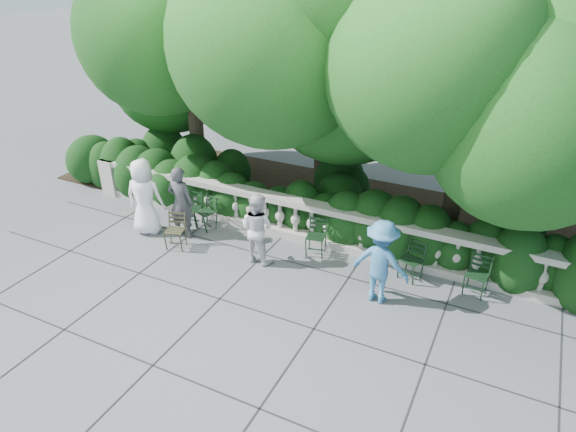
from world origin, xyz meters
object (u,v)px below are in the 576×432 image
at_px(chair_a, 190,227).
at_px(person_woman_grey, 181,203).
at_px(person_older_blue, 381,262).
at_px(chair_weathered, 175,251).
at_px(person_businessman, 145,197).
at_px(chair_c, 314,257).
at_px(chair_e, 471,298).
at_px(person_casual_man, 257,228).
at_px(chair_f, 405,281).
at_px(chair_b, 202,231).

bearing_deg(chair_a, person_woman_grey, -75.81).
bearing_deg(person_older_blue, chair_a, -5.63).
distance_m(chair_weathered, person_businessman, 1.50).
height_order(chair_c, chair_weathered, same).
relative_size(chair_a, chair_e, 1.00).
bearing_deg(person_casual_man, chair_e, -166.71).
bearing_deg(person_woman_grey, chair_weathered, 103.95).
bearing_deg(person_woman_grey, person_businessman, 9.69).
distance_m(chair_e, person_woman_grey, 6.58).
relative_size(chair_e, chair_weathered, 1.00).
distance_m(person_casual_man, person_older_blue, 2.79).
relative_size(chair_f, chair_weathered, 1.00).
xyz_separation_m(chair_b, chair_e, (6.26, 0.12, 0.00)).
distance_m(chair_a, chair_f, 5.32).
bearing_deg(person_businessman, chair_e, 170.85).
xyz_separation_m(chair_a, chair_weathered, (0.35, -1.07, 0.00)).
bearing_deg(person_older_blue, chair_c, -22.96).
xyz_separation_m(chair_weathered, person_businessman, (-1.09, 0.44, 0.92)).
distance_m(chair_b, chair_weathered, 1.05).
bearing_deg(chair_c, person_businessman, -179.88).
distance_m(chair_e, person_casual_man, 4.53).
xyz_separation_m(chair_c, person_casual_man, (-1.06, -0.62, 0.79)).
relative_size(chair_a, person_businessman, 0.45).
distance_m(chair_weathered, person_casual_man, 2.09).
xyz_separation_m(chair_e, person_woman_grey, (-6.50, -0.50, 0.87)).
distance_m(chair_c, chair_e, 3.35).
bearing_deg(person_older_blue, person_businessman, 1.74).
xyz_separation_m(chair_b, person_older_blue, (4.62, -0.74, 0.85)).
distance_m(person_woman_grey, person_older_blue, 4.88).
bearing_deg(chair_b, person_woman_grey, -104.18).
relative_size(chair_weathered, person_older_blue, 0.49).
relative_size(chair_weathered, person_woman_grey, 0.48).
bearing_deg(chair_a, chair_f, -2.66).
height_order(chair_e, person_businessman, person_businessman).
bearing_deg(chair_c, person_older_blue, -35.85).
relative_size(chair_b, person_businessman, 0.45).
relative_size(chair_c, chair_e, 1.00).
xyz_separation_m(person_casual_man, person_older_blue, (2.78, -0.21, 0.06)).
bearing_deg(chair_b, chair_f, 19.07).
bearing_deg(chair_weathered, chair_c, 3.98).
distance_m(chair_a, chair_c, 3.28).
relative_size(chair_a, chair_f, 1.00).
bearing_deg(chair_a, person_older_blue, -12.04).
distance_m(chair_a, person_businessman, 1.34).
xyz_separation_m(chair_f, person_businessman, (-6.06, -0.69, 0.92)).
distance_m(chair_b, chair_e, 6.26).
height_order(chair_f, person_older_blue, person_older_blue).
relative_size(chair_c, person_casual_man, 0.53).
xyz_separation_m(chair_a, person_businessman, (-0.74, -0.63, 0.92)).
xyz_separation_m(person_woman_grey, person_casual_man, (2.08, -0.14, -0.08)).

